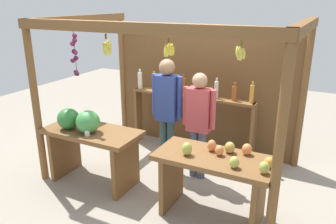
% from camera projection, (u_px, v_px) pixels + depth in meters
% --- Properties ---
extents(ground_plane, '(12.00, 12.00, 0.00)m').
position_uv_depth(ground_plane, '(174.00, 171.00, 5.03)').
color(ground_plane, gray).
rests_on(ground_plane, ground).
extents(market_stall, '(3.31, 2.17, 2.25)m').
position_uv_depth(market_stall, '(188.00, 80.00, 5.00)').
color(market_stall, brown).
rests_on(market_stall, ground).
extents(fruit_counter_left, '(1.34, 0.64, 1.09)m').
position_uv_depth(fruit_counter_left, '(88.00, 136.00, 4.52)').
color(fruit_counter_left, brown).
rests_on(fruit_counter_left, ground).
extents(fruit_counter_right, '(1.35, 0.64, 0.94)m').
position_uv_depth(fruit_counter_right, '(215.00, 172.00, 3.80)').
color(fruit_counter_right, brown).
rests_on(fruit_counter_right, ground).
extents(bottle_shelf_unit, '(2.12, 0.22, 1.34)m').
position_uv_depth(bottle_shelf_unit, '(190.00, 105.00, 5.46)').
color(bottle_shelf_unit, brown).
rests_on(bottle_shelf_unit, ground).
extents(vendor_man, '(0.48, 0.23, 1.69)m').
position_uv_depth(vendor_man, '(167.00, 105.00, 4.80)').
color(vendor_man, '#31484C').
rests_on(vendor_man, ground).
extents(vendor_woman, '(0.48, 0.21, 1.55)m').
position_uv_depth(vendor_woman, '(199.00, 117.00, 4.59)').
color(vendor_woman, '#495161').
rests_on(vendor_woman, ground).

